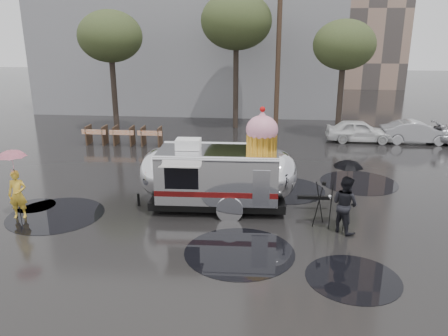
# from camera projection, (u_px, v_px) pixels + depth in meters

# --- Properties ---
(ground) EXTENTS (120.00, 120.00, 0.00)m
(ground) POSITION_uv_depth(u_px,v_px,m) (197.00, 230.00, 13.27)
(ground) COLOR black
(ground) RESTS_ON ground
(puddles) EXTENTS (13.86, 9.98, 0.01)m
(puddles) POSITION_uv_depth(u_px,v_px,m) (241.00, 212.00, 14.57)
(puddles) COLOR black
(puddles) RESTS_ON ground
(grey_building) EXTENTS (22.00, 12.00, 13.00)m
(grey_building) POSITION_uv_depth(u_px,v_px,m) (194.00, 22.00, 34.50)
(grey_building) COLOR slate
(grey_building) RESTS_ON ground
(utility_pole) EXTENTS (1.60, 0.28, 9.00)m
(utility_pole) POSITION_uv_depth(u_px,v_px,m) (278.00, 53.00, 24.93)
(utility_pole) COLOR #473323
(utility_pole) RESTS_ON ground
(tree_left) EXTENTS (3.64, 3.64, 6.95)m
(tree_left) POSITION_uv_depth(u_px,v_px,m) (110.00, 37.00, 24.65)
(tree_left) COLOR #382D26
(tree_left) RESTS_ON ground
(tree_mid) EXTENTS (4.20, 4.20, 8.03)m
(tree_mid) POSITION_uv_depth(u_px,v_px,m) (236.00, 22.00, 25.61)
(tree_mid) COLOR #382D26
(tree_mid) RESTS_ON ground
(tree_right) EXTENTS (3.36, 3.36, 6.42)m
(tree_right) POSITION_uv_depth(u_px,v_px,m) (344.00, 46.00, 23.51)
(tree_right) COLOR #382D26
(tree_right) RESTS_ON ground
(barricade_row) EXTENTS (4.30, 0.80, 1.00)m
(barricade_row) POSITION_uv_depth(u_px,v_px,m) (124.00, 135.00, 23.11)
(barricade_row) COLOR #473323
(barricade_row) RESTS_ON ground
(airstream_trailer) EXTENTS (6.64, 2.66, 3.58)m
(airstream_trailer) POSITION_uv_depth(u_px,v_px,m) (221.00, 173.00, 14.60)
(airstream_trailer) COLOR silver
(airstream_trailer) RESTS_ON ground
(person_left) EXTENTS (0.63, 0.47, 1.58)m
(person_left) POSITION_uv_depth(u_px,v_px,m) (18.00, 194.00, 13.97)
(person_left) COLOR yellow
(person_left) RESTS_ON ground
(umbrella_pink) EXTENTS (1.10, 1.10, 2.30)m
(umbrella_pink) POSITION_uv_depth(u_px,v_px,m) (13.00, 161.00, 13.63)
(umbrella_pink) COLOR pink
(umbrella_pink) RESTS_ON ground
(person_right) EXTENTS (0.90, 0.94, 1.74)m
(person_right) POSITION_uv_depth(u_px,v_px,m) (345.00, 204.00, 12.96)
(person_right) COLOR black
(person_right) RESTS_ON ground
(umbrella_black) EXTENTS (1.05, 1.05, 2.27)m
(umbrella_black) POSITION_uv_depth(u_px,v_px,m) (348.00, 171.00, 12.65)
(umbrella_black) COLOR black
(umbrella_black) RESTS_ON ground
(tripod) EXTENTS (0.58, 0.58, 1.45)m
(tripod) POSITION_uv_depth(u_px,v_px,m) (323.00, 200.00, 13.32)
(tripod) COLOR black
(tripod) RESTS_ON ground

